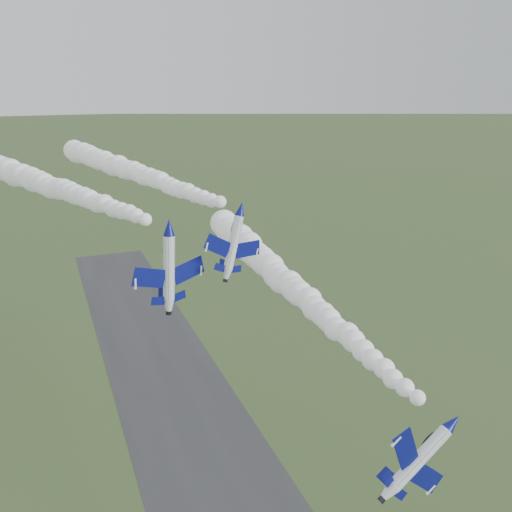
# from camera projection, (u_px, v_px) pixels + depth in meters

# --- Properties ---
(runway) EXTENTS (24.00, 260.00, 0.04)m
(runway) POSITION_uv_depth(u_px,v_px,m) (207.00, 464.00, 98.07)
(runway) COLOR #313134
(runway) RESTS_ON ground
(jet_lead) EXTENTS (6.02, 12.09, 8.21)m
(jet_lead) POSITION_uv_depth(u_px,v_px,m) (454.00, 423.00, 58.54)
(jet_lead) COLOR white
(smoke_trail_jet_lead) EXTENTS (12.70, 67.66, 5.58)m
(smoke_trail_jet_lead) POSITION_uv_depth(u_px,v_px,m) (292.00, 286.00, 89.46)
(smoke_trail_jet_lead) COLOR white
(jet_pair_left) EXTENTS (11.08, 12.78, 3.29)m
(jet_pair_left) POSITION_uv_depth(u_px,v_px,m) (170.00, 227.00, 73.59)
(jet_pair_left) COLOR white
(smoke_trail_jet_pair_left) EXTENTS (26.78, 60.56, 5.00)m
(smoke_trail_jet_pair_left) POSITION_uv_depth(u_px,v_px,m) (49.00, 185.00, 97.21)
(smoke_trail_jet_pair_left) COLOR white
(jet_pair_right) EXTENTS (9.21, 11.10, 3.51)m
(jet_pair_right) POSITION_uv_depth(u_px,v_px,m) (241.00, 209.00, 76.86)
(jet_pair_right) COLOR white
(smoke_trail_jet_pair_right) EXTENTS (23.38, 62.25, 4.60)m
(smoke_trail_jet_pair_right) POSITION_uv_depth(u_px,v_px,m) (131.00, 171.00, 103.12)
(smoke_trail_jet_pair_right) COLOR white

